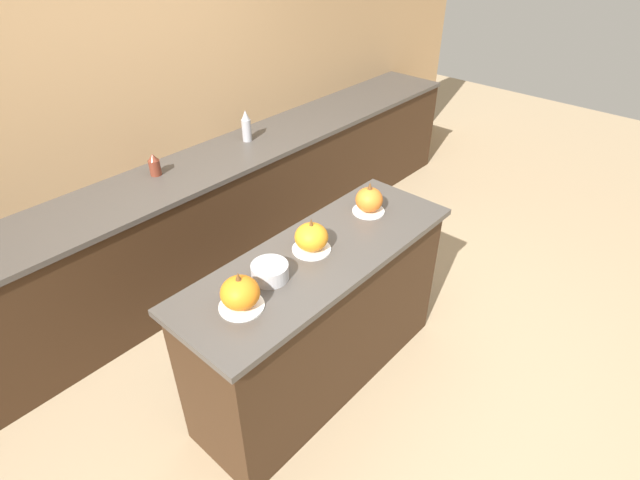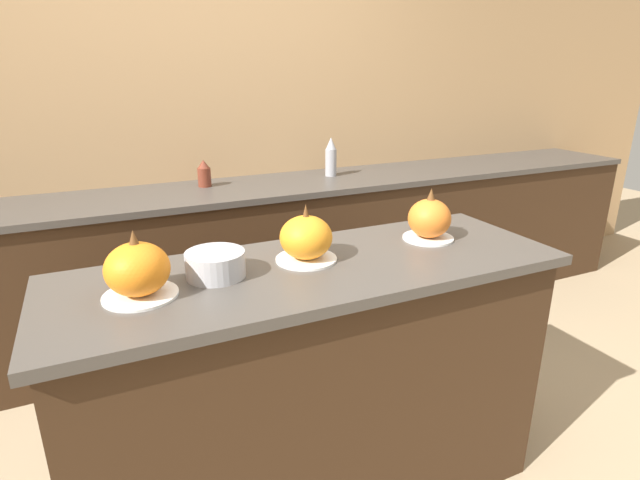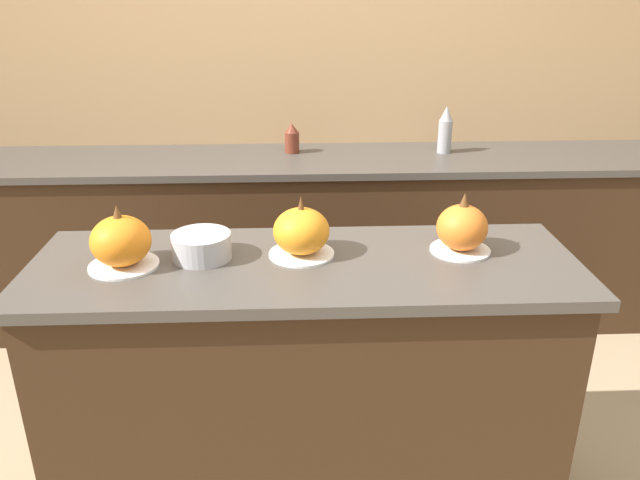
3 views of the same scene
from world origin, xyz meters
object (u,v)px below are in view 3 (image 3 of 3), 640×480
object	(u,v)px
pumpkin_cake_left	(121,242)
mixing_bowl	(202,246)
pumpkin_cake_right	(462,229)
pumpkin_cake_center	(301,233)
bottle_tall	(445,131)
bottle_short	(292,139)

from	to	relation	value
pumpkin_cake_left	mixing_bowl	xyz separation A→B (m)	(0.23, 0.05, -0.04)
pumpkin_cake_right	mixing_bowl	distance (m)	0.81
pumpkin_cake_left	mixing_bowl	bearing A→B (deg)	12.81
pumpkin_cake_left	pumpkin_cake_center	bearing A→B (deg)	6.62
pumpkin_cake_left	pumpkin_cake_center	size ratio (longest dim) A/B	1.02
pumpkin_cake_center	bottle_tall	xyz separation A→B (m)	(0.76, 1.37, 0.00)
bottle_tall	pumpkin_cake_right	bearing A→B (deg)	-100.90
pumpkin_cake_left	pumpkin_cake_center	world-z (taller)	pumpkin_cake_left
pumpkin_cake_center	bottle_short	bearing A→B (deg)	91.09
bottle_short	mixing_bowl	distance (m)	1.44
bottle_short	pumpkin_cake_right	bearing A→B (deg)	-69.32
pumpkin_cake_left	bottle_short	bearing A→B (deg)	71.00
bottle_tall	mixing_bowl	distance (m)	1.75
bottle_tall	mixing_bowl	size ratio (longest dim) A/B	1.33
bottle_short	mixing_bowl	xyz separation A→B (m)	(-0.28, -1.42, 0.00)
pumpkin_cake_center	pumpkin_cake_right	world-z (taller)	same
pumpkin_cake_left	bottle_tall	world-z (taller)	bottle_tall
pumpkin_cake_center	bottle_short	distance (m)	1.41
bottle_short	bottle_tall	bearing A→B (deg)	-2.34
pumpkin_cake_center	mixing_bowl	size ratio (longest dim) A/B	1.12
pumpkin_cake_left	bottle_tall	bearing A→B (deg)	47.93
bottle_tall	bottle_short	bearing A→B (deg)	177.66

